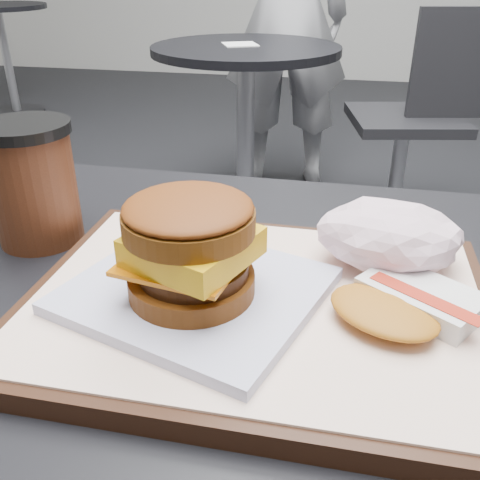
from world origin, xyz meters
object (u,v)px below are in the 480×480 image
(crumpled_wrapper, at_px, (389,236))
(neighbor_chair, at_px, (425,108))
(serving_tray, at_px, (256,306))
(patron, at_px, (287,14))
(breakfast_sandwich, at_px, (192,258))
(hash_brown, at_px, (404,303))
(coffee_cup, at_px, (32,180))
(customer_table, at_px, (271,459))
(neighbor_table, at_px, (246,100))

(crumpled_wrapper, xyz_separation_m, neighbor_chair, (0.24, 1.77, -0.31))
(serving_tray, xyz_separation_m, patron, (-0.26, 2.26, 0.02))
(breakfast_sandwich, relative_size, neighbor_chair, 0.27)
(hash_brown, xyz_separation_m, crumpled_wrapper, (-0.01, 0.08, 0.02))
(breakfast_sandwich, xyz_separation_m, neighbor_chair, (0.40, 1.86, -0.32))
(neighbor_chair, relative_size, patron, 0.55)
(crumpled_wrapper, distance_m, coffee_cup, 0.35)
(serving_tray, relative_size, neighbor_chair, 0.43)
(customer_table, height_order, patron, patron)
(patron, bearing_deg, crumpled_wrapper, 86.59)
(hash_brown, xyz_separation_m, patron, (-0.38, 2.26, 0.00))
(patron, bearing_deg, neighbor_chair, 133.13)
(crumpled_wrapper, bearing_deg, neighbor_chair, 82.16)
(serving_tray, xyz_separation_m, crumpled_wrapper, (0.11, 0.08, 0.04))
(breakfast_sandwich, relative_size, coffee_cup, 1.86)
(neighbor_table, bearing_deg, coffee_cup, -86.84)
(customer_table, distance_m, patron, 2.27)
(breakfast_sandwich, height_order, crumpled_wrapper, breakfast_sandwich)
(serving_tray, height_order, hash_brown, hash_brown)
(serving_tray, height_order, neighbor_chair, neighbor_chair)
(coffee_cup, bearing_deg, patron, 90.34)
(breakfast_sandwich, distance_m, patron, 2.29)
(crumpled_wrapper, xyz_separation_m, patron, (-0.37, 2.18, -0.01))
(hash_brown, xyz_separation_m, neighbor_table, (-0.45, 1.67, -0.25))
(breakfast_sandwich, relative_size, crumpled_wrapper, 1.85)
(coffee_cup, bearing_deg, serving_tray, -20.39)
(neighbor_table, bearing_deg, hash_brown, -74.86)
(crumpled_wrapper, bearing_deg, customer_table, -145.04)
(breakfast_sandwich, xyz_separation_m, hash_brown, (0.16, 0.01, -0.03))
(serving_tray, xyz_separation_m, neighbor_chair, (0.35, 1.85, -0.27))
(serving_tray, distance_m, breakfast_sandwich, 0.07)
(coffee_cup, bearing_deg, neighbor_table, 93.16)
(customer_table, distance_m, serving_tray, 0.20)
(serving_tray, bearing_deg, neighbor_table, 101.36)
(customer_table, bearing_deg, neighbor_table, 101.98)
(crumpled_wrapper, distance_m, patron, 2.21)
(customer_table, distance_m, breakfast_sandwich, 0.25)
(neighbor_table, height_order, patron, patron)
(crumpled_wrapper, relative_size, neighbor_table, 0.17)
(hash_brown, bearing_deg, breakfast_sandwich, -174.99)
(crumpled_wrapper, distance_m, neighbor_chair, 1.82)
(hash_brown, distance_m, patron, 2.29)
(customer_table, relative_size, serving_tray, 2.11)
(customer_table, height_order, serving_tray, serving_tray)
(customer_table, xyz_separation_m, serving_tray, (-0.02, -0.01, 0.20))
(serving_tray, bearing_deg, hash_brown, -0.75)
(customer_table, xyz_separation_m, coffee_cup, (-0.26, 0.08, 0.25))
(breakfast_sandwich, height_order, coffee_cup, coffee_cup)
(crumpled_wrapper, height_order, neighbor_chair, neighbor_chair)
(customer_table, bearing_deg, patron, 97.01)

